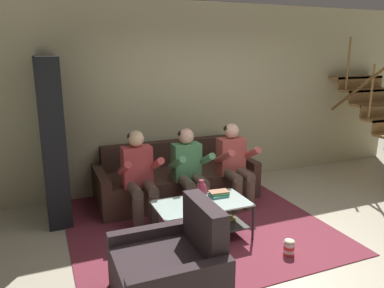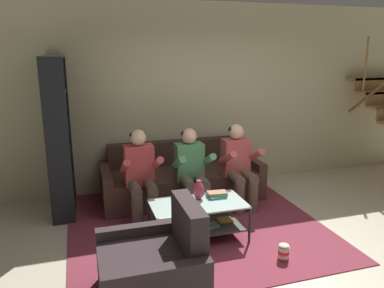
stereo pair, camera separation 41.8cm
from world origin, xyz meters
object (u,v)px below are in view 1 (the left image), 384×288
at_px(couch, 176,180).
at_px(popcorn_tub, 289,248).
at_px(vase, 201,190).
at_px(bookshelf, 52,162).
at_px(coffee_table, 202,215).
at_px(armchair, 171,272).
at_px(person_seated_right, 235,162).
at_px(book_stack, 219,194).
at_px(person_seated_middle, 189,168).
at_px(person_seated_left, 139,173).

distance_m(couch, popcorn_tub, 2.11).
bearing_deg(vase, bookshelf, 143.17).
bearing_deg(coffee_table, armchair, -127.20).
relative_size(person_seated_right, book_stack, 4.83).
xyz_separation_m(person_seated_right, book_stack, (-0.57, -0.65, -0.16)).
distance_m(person_seated_middle, coffee_table, 0.84).
bearing_deg(vase, armchair, -125.75).
bearing_deg(vase, person_seated_left, 131.45).
relative_size(person_seated_middle, popcorn_tub, 6.01).
distance_m(person_seated_right, popcorn_tub, 1.58).
bearing_deg(couch, popcorn_tub, -74.43).
bearing_deg(couch, bookshelf, -179.64).
bearing_deg(book_stack, person_seated_left, 141.07).
relative_size(vase, bookshelf, 0.11).
xyz_separation_m(couch, vase, (-0.11, -1.21, 0.29)).
bearing_deg(person_seated_middle, bookshelf, 162.37).
height_order(person_seated_left, bookshelf, bookshelf).
relative_size(person_seated_left, popcorn_tub, 6.16).
bearing_deg(bookshelf, person_seated_middle, -17.63).
xyz_separation_m(couch, coffee_table, (-0.15, -1.31, 0.02)).
bearing_deg(person_seated_right, person_seated_middle, -179.87).
height_order(vase, armchair, armchair).
xyz_separation_m(person_seated_middle, armchair, (-0.87, -1.70, -0.34)).
xyz_separation_m(person_seated_middle, vase, (-0.11, -0.65, -0.07)).
xyz_separation_m(person_seated_left, vase, (0.58, -0.65, -0.08)).
relative_size(person_seated_right, bookshelf, 0.56).
xyz_separation_m(couch, person_seated_left, (-0.69, -0.55, 0.37)).
xyz_separation_m(person_seated_right, coffee_table, (-0.84, -0.76, -0.34)).
height_order(person_seated_left, book_stack, person_seated_left).
relative_size(couch, person_seated_right, 2.00).
bearing_deg(person_seated_left, person_seated_right, -0.04).
distance_m(couch, vase, 1.24).
bearing_deg(couch, armchair, -111.05).
relative_size(couch, person_seated_left, 1.98).
distance_m(person_seated_middle, armchair, 1.94).
height_order(couch, popcorn_tub, couch).
bearing_deg(couch, coffee_table, -96.67).
distance_m(couch, person_seated_right, 0.96).
bearing_deg(bookshelf, book_stack, -33.18).
bearing_deg(person_seated_left, book_stack, -38.93).
bearing_deg(armchair, person_seated_left, 84.10).
distance_m(book_stack, popcorn_tub, 1.01).
distance_m(person_seated_right, bookshelf, 2.46).
distance_m(vase, popcorn_tub, 1.17).
bearing_deg(vase, coffee_table, -110.71).
xyz_separation_m(book_stack, bookshelf, (-1.83, 1.19, 0.28)).
relative_size(person_seated_left, person_seated_middle, 1.02).
height_order(person_seated_right, vase, person_seated_right).
height_order(bookshelf, popcorn_tub, bookshelf).
xyz_separation_m(book_stack, popcorn_tub, (0.45, -0.82, -0.39)).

